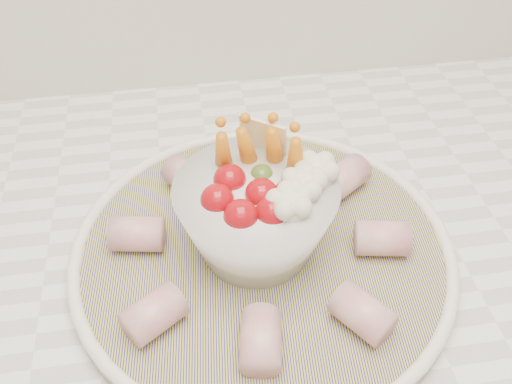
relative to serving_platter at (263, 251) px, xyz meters
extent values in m
cube|color=white|center=(-0.04, 0.02, -0.03)|extent=(2.04, 0.62, 0.04)
cylinder|color=navy|center=(0.00, 0.00, 0.00)|extent=(0.39, 0.39, 0.01)
torus|color=white|center=(0.00, 0.00, 0.00)|extent=(0.36, 0.36, 0.01)
sphere|color=#9E0A11|center=(-0.04, -0.01, 0.08)|extent=(0.03, 0.03, 0.03)
sphere|color=#9E0A11|center=(-0.02, -0.03, 0.08)|extent=(0.03, 0.03, 0.03)
sphere|color=#9E0A11|center=(0.00, -0.03, 0.08)|extent=(0.03, 0.03, 0.03)
sphere|color=#9E0A11|center=(-0.03, 0.02, 0.08)|extent=(0.03, 0.03, 0.03)
sphere|color=#9E0A11|center=(0.00, -0.01, 0.08)|extent=(0.03, 0.03, 0.03)
sphere|color=#9E0A11|center=(0.02, -0.01, 0.08)|extent=(0.03, 0.03, 0.03)
sphere|color=#426622|center=(0.00, 0.02, 0.08)|extent=(0.02, 0.02, 0.02)
cone|color=#CB6F13|center=(-0.01, 0.04, 0.09)|extent=(0.04, 0.04, 0.07)
cone|color=#CB6F13|center=(0.02, 0.04, 0.09)|extent=(0.04, 0.04, 0.07)
cone|color=#CB6F13|center=(0.03, 0.02, 0.09)|extent=(0.03, 0.04, 0.07)
cone|color=#CB6F13|center=(-0.03, 0.04, 0.09)|extent=(0.02, 0.04, 0.07)
sphere|color=white|center=(0.03, -0.01, 0.08)|extent=(0.03, 0.03, 0.03)
sphere|color=white|center=(0.02, -0.03, 0.08)|extent=(0.03, 0.03, 0.03)
sphere|color=white|center=(0.05, 0.01, 0.08)|extent=(0.03, 0.03, 0.03)
cube|color=#F5F1BE|center=(0.01, 0.05, 0.09)|extent=(0.04, 0.04, 0.05)
cylinder|color=#BC5667|center=(0.11, -0.02, 0.02)|extent=(0.05, 0.04, 0.03)
cylinder|color=#BC5667|center=(0.10, 0.07, 0.02)|extent=(0.06, 0.06, 0.03)
cylinder|color=#BC5667|center=(0.02, 0.12, 0.02)|extent=(0.04, 0.05, 0.03)
cylinder|color=#BC5667|center=(-0.06, 0.09, 0.02)|extent=(0.06, 0.06, 0.03)
cylinder|color=#BC5667|center=(-0.12, 0.02, 0.02)|extent=(0.05, 0.04, 0.03)
cylinder|color=#BC5667|center=(-0.10, -0.07, 0.02)|extent=(0.06, 0.06, 0.03)
cylinder|color=#BC5667|center=(-0.02, -0.11, 0.02)|extent=(0.04, 0.05, 0.03)
cylinder|color=#BC5667|center=(0.07, -0.10, 0.02)|extent=(0.06, 0.06, 0.03)
camera|label=1|loc=(-0.06, -0.35, 0.41)|focal=40.00mm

